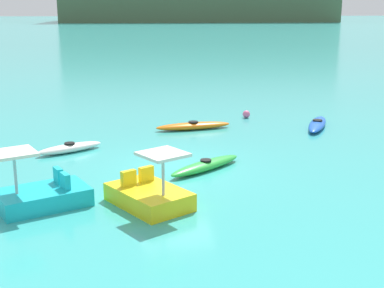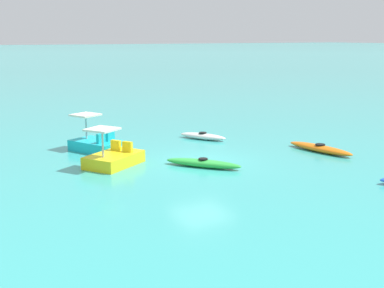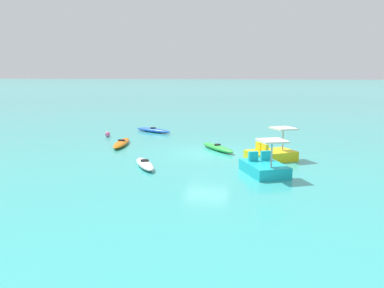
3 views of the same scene
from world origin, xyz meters
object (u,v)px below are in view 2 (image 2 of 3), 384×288
at_px(kayak_orange, 320,148).
at_px(kayak_white, 203,136).
at_px(kayak_green, 203,163).
at_px(pedal_boat_yellow, 114,158).
at_px(pedal_boat_cyan, 97,144).

bearing_deg(kayak_orange, kayak_white, -147.04).
distance_m(kayak_green, pedal_boat_yellow, 3.70).
bearing_deg(kayak_green, kayak_white, 149.97).
distance_m(kayak_green, pedal_boat_cyan, 5.70).
bearing_deg(kayak_white, kayak_orange, 32.96).
xyz_separation_m(kayak_white, pedal_boat_cyan, (-0.08, -5.65, 0.17)).
bearing_deg(kayak_white, pedal_boat_yellow, -64.21).
bearing_deg(kayak_green, pedal_boat_yellow, -122.78).
height_order(pedal_boat_cyan, pedal_boat_yellow, same).
bearing_deg(pedal_boat_cyan, kayak_green, 29.87).
bearing_deg(kayak_green, kayak_orange, 87.73).
bearing_deg(kayak_orange, kayak_green, -92.27).
bearing_deg(kayak_white, kayak_green, -30.03).
xyz_separation_m(kayak_orange, pedal_boat_yellow, (-2.24, -9.23, 0.17)).
xyz_separation_m(pedal_boat_cyan, pedal_boat_yellow, (2.94, -0.27, 0.00)).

